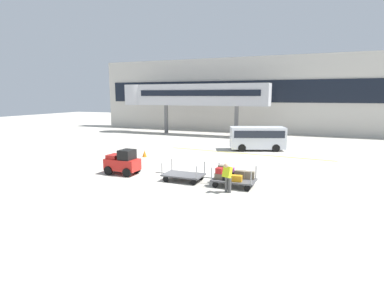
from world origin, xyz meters
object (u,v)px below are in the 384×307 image
object	(u,v)px
shuttle_van	(257,137)
safety_cone_near	(145,154)
baggage_handler	(227,176)
baggage_tug	(123,162)
baggage_cart_lead	(183,175)
baggage_cart_middle	(233,177)

from	to	relation	value
shuttle_van	safety_cone_near	size ratio (longest dim) A/B	9.39
baggage_handler	shuttle_van	xyz separation A→B (m)	(-0.98, 13.36, 0.37)
baggage_tug	baggage_cart_lead	size ratio (longest dim) A/B	0.70
baggage_cart_lead	shuttle_van	distance (m)	12.31
baggage_tug	baggage_cart_lead	distance (m)	4.18
baggage_cart_lead	safety_cone_near	xyz separation A→B (m)	(-5.81, 5.49, -0.07)
baggage_tug	baggage_handler	bearing A→B (deg)	-10.20
baggage_cart_middle	safety_cone_near	size ratio (longest dim) A/B	5.47
baggage_cart_lead	baggage_tug	bearing A→B (deg)	179.49
shuttle_van	safety_cone_near	distance (m)	10.29
shuttle_van	safety_cone_near	world-z (taller)	shuttle_van
baggage_tug	shuttle_van	xyz separation A→B (m)	(6.16, 12.08, 0.48)
shuttle_van	baggage_cart_lead	bearing A→B (deg)	-99.39
baggage_tug	safety_cone_near	size ratio (longest dim) A/B	3.84
baggage_handler	baggage_cart_lead	bearing A→B (deg)	157.27
baggage_cart_lead	shuttle_van	world-z (taller)	shuttle_van
baggage_tug	baggage_handler	xyz separation A→B (m)	(7.14, -1.28, 0.11)
baggage_handler	safety_cone_near	bearing A→B (deg)	142.51
shuttle_van	baggage_handler	bearing A→B (deg)	-85.83
baggage_tug	baggage_cart_middle	world-z (taller)	baggage_tug
baggage_tug	safety_cone_near	world-z (taller)	baggage_tug
baggage_tug	baggage_cart_middle	xyz separation A→B (m)	(7.07, -0.01, -0.22)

